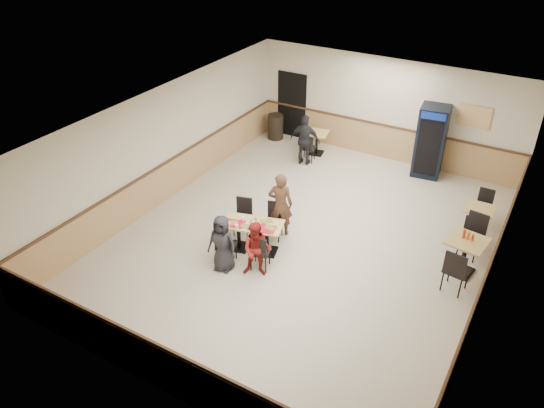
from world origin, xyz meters
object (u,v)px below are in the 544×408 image
Objects in this scene: pepsi_cooler at (431,141)px; trash_bin at (276,127)px; main_table at (253,232)px; side_table_far at (478,216)px; diner_woman_left at (222,243)px; lone_diner at (305,140)px; back_table at (317,140)px; diner_man_opposite at (280,204)px; diner_woman_right at (257,250)px; side_table_near at (465,251)px.

pepsi_cooler reaches higher than trash_bin.
side_table_far is at bearing 22.11° from main_table.
pepsi_cooler is (2.51, 6.44, 0.35)m from diner_woman_left.
lone_diner is at bearing 90.06° from diner_woman_left.
pepsi_cooler reaches higher than back_table.
diner_woman_left reaches higher than back_table.
pepsi_cooler is (-1.87, 2.32, 0.56)m from side_table_far.
diner_woman_left is 1.83m from diner_man_opposite.
side_table_far is at bearing -18.54° from trash_bin.
diner_woman_right is 6.49m from pepsi_cooler.
pepsi_cooler is at bearing 115.92° from side_table_near.
side_table_near is 6.32m from back_table.
side_table_far is at bearing -20.52° from back_table.
back_table is at bearing 145.37° from side_table_near.
trash_bin is (-2.79, 4.61, -0.39)m from diner_man_opposite.
trash_bin is (-6.84, 3.94, -0.15)m from side_table_near.
main_table is 0.93m from diner_woman_left.
back_table is at bearing 179.98° from pepsi_cooler.
lone_diner reaches higher than main_table.
back_table is at bearing 159.48° from side_table_far.
diner_woman_left reaches higher than side_table_far.
pepsi_cooler is at bearing 51.12° from diner_woman_right.
diner_man_opposite is at bearing -149.61° from side_table_far.
main_table is 0.89m from diner_woman_right.
lone_diner reaches higher than trash_bin.
main_table is 1.89× the size of back_table.
trash_bin is (-1.64, 0.35, -0.07)m from back_table.
side_table_near is (4.25, 1.56, 0.07)m from main_table.
lone_diner is (-1.15, 3.47, -0.03)m from diner_man_opposite.
diner_woman_left is at bearing 172.58° from diner_woman_right.
lone_diner is at bearing 83.43° from diner_woman_right.
diner_woman_left is 0.86× the size of lone_diner.
diner_woman_left is 1.51× the size of side_table_near.
diner_woman_left is 1.70× the size of back_table.
diner_woman_left is 0.65× the size of pepsi_cooler.
diner_woman_right is 1.87× the size of side_table_far.
pepsi_cooler is at bearing 6.86° from back_table.
diner_woman_right is at bearing -63.21° from trash_bin.
diner_man_opposite is at bearing 98.93° from lone_diner.
diner_man_opposite reaches higher than lone_diner.
diner_man_opposite is at bearing -58.88° from trash_bin.
side_table_near is 1.67m from side_table_far.
pepsi_cooler is (2.12, 4.66, 0.22)m from diner_man_opposite.
main_table is at bearing -64.80° from trash_bin.
side_table_far is 7.15m from trash_bin.
pepsi_cooler is at bearing 60.59° from diner_woman_left.
back_table is 1.68m from trash_bin.
pepsi_cooler reaches higher than diner_man_opposite.
pepsi_cooler reaches higher than main_table.
side_table_far is at bearing 35.13° from diner_woman_left.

